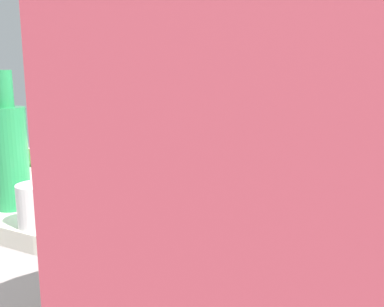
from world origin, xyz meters
TOP-DOWN VIEW (x-y plane):
  - round_dining_table at (0.00, 0.00)m, footprint 1.13×1.13m
  - rice_bowl at (-0.26, 0.29)m, footprint 0.27×0.27m
  - soup_bowl at (0.34, -0.19)m, footprint 0.25×0.25m
  - dish_eggplant at (0.07, 0.32)m, footprint 0.21×0.21m
  - dish_shrimp at (-0.22, -0.05)m, footprint 0.20×0.20m
  - dish_greens at (-0.14, -0.32)m, footprint 0.22×0.22m
  - dish_noodles at (0.36, 0.13)m, footprint 0.21×0.21m
  - green_bottle at (0.15, -0.46)m, footprint 0.07×0.07m
  - tea_cup_near at (0.27, -0.45)m, footprint 0.07×0.07m
  - tea_cup_far at (0.16, 0.49)m, footprint 0.06×0.06m
  - tea_cup_side at (-0.46, -0.09)m, footprint 0.08×0.08m

SIDE VIEW (x-z plane):
  - round_dining_table at x=0.00m, z-range 0.21..0.93m
  - dish_noodles at x=0.36m, z-range 0.72..0.76m
  - dish_shrimp at x=-0.22m, z-range 0.72..0.76m
  - dish_eggplant at x=0.07m, z-range 0.72..0.76m
  - dish_greens at x=-0.14m, z-range 0.72..0.77m
  - soup_bowl at x=0.34m, z-range 0.72..0.78m
  - tea_cup_near at x=0.27m, z-range 0.72..0.79m
  - tea_cup_side at x=-0.46m, z-range 0.72..0.80m
  - tea_cup_far at x=0.16m, z-range 0.72..0.80m
  - rice_bowl at x=-0.26m, z-range 0.72..0.83m
  - green_bottle at x=0.15m, z-range 0.70..0.96m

